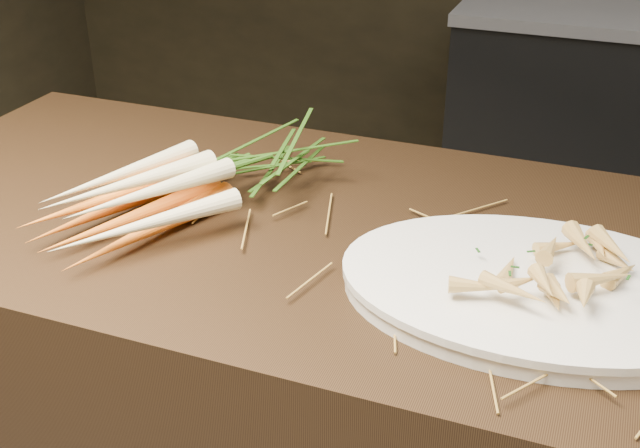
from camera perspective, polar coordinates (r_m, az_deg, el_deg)
The scene contains 4 objects.
straw_bedding at distance 1.14m, azimuth 21.50°, elevation -3.44°, with size 1.40×0.60×0.02m, color olive, non-canonical shape.
root_veg_bunch at distance 1.27m, azimuth -7.33°, elevation 3.92°, with size 0.36×0.56×0.10m.
serving_platter at distance 1.05m, azimuth 15.19°, elevation -4.70°, with size 0.50×0.33×0.03m, color white, non-canonical shape.
roasted_veg_heap at distance 1.03m, azimuth 15.47°, elevation -2.81°, with size 0.24×0.18×0.06m, color tan, non-canonical shape.
Camera 1 is at (-0.07, -0.68, 1.47)m, focal length 45.00 mm.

